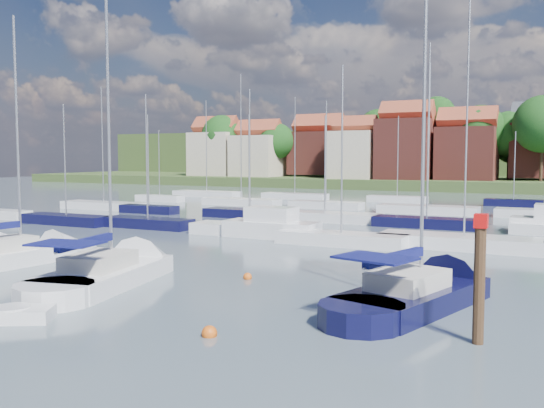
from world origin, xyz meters
The scene contains 11 objects.
ground centered at (0.00, 40.00, 0.00)m, with size 260.00×260.00×0.00m, color #3F4D55.
sailboat_left centered at (-12.85, 4.88, 0.36)m, with size 3.79×11.01×14.72m.
sailboat_centre centered at (-5.06, 3.44, 0.35)m, with size 5.61×12.65×16.61m.
sailboat_navy centered at (9.44, 5.43, 0.35)m, with size 6.00×12.07×16.17m.
tender centered at (-3.44, -4.44, 0.24)m, with size 3.14×2.58×0.62m.
timber_piling centered at (11.99, 0.42, 1.10)m, with size 0.40×0.40×6.40m.
buoy_c centered at (-5.48, -1.15, 0.00)m, with size 0.45×0.45×0.45m, color #D85914.
buoy_d centered at (3.95, -2.76, 0.00)m, with size 0.53×0.53×0.53m, color #D85914.
buoy_e centered at (0.50, 5.99, 0.00)m, with size 0.43×0.43×0.43m, color #D85914.
marina_field centered at (1.91, 35.15, 0.43)m, with size 79.62×41.41×15.93m.
far_shore_town centered at (2.23, 132.67, 4.61)m, with size 212.46×90.00×22.27m.
Camera 1 is at (14.66, -19.31, 5.94)m, focal length 40.00 mm.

